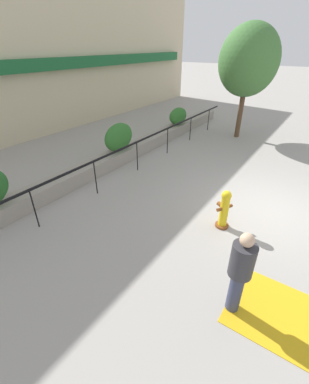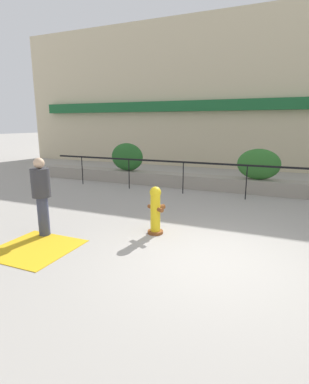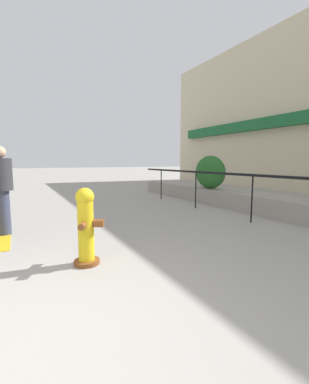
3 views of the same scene
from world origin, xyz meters
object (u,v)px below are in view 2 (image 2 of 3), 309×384
(fire_hydrant, at_px, (156,210))
(hedge_bush_0, at_px, (127,157))
(pedestrian, at_px, (41,192))
(hedge_bush_1, at_px, (259,164))

(fire_hydrant, bearing_deg, hedge_bush_0, 124.01)
(fire_hydrant, distance_m, pedestrian, 2.51)
(hedge_bush_0, relative_size, fire_hydrant, 1.32)
(hedge_bush_0, distance_m, fire_hydrant, 6.18)
(hedge_bush_1, distance_m, pedestrian, 7.36)
(fire_hydrant, relative_size, pedestrian, 0.62)
(pedestrian, bearing_deg, fire_hydrant, 25.89)
(pedestrian, bearing_deg, hedge_bush_1, 57.14)
(hedge_bush_1, relative_size, pedestrian, 0.85)
(hedge_bush_0, distance_m, hedge_bush_1, 5.21)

